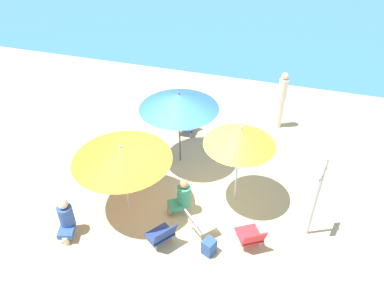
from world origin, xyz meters
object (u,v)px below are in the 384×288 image
object	(u,v)px
umbrella_orange	(122,153)
beach_chair_a	(251,237)
beach_chair_d	(163,234)
person_a	(66,218)
person_b	(281,100)
beach_chair_b	(199,223)
umbrella_yellow	(240,136)
umbrella_blue	(179,101)
beach_bag	(209,247)
beach_chair_c	(187,123)
person_c	(108,157)
warning_sign	(319,188)
person_d	(182,197)

from	to	relation	value
umbrella_orange	beach_chair_a	bearing A→B (deg)	-5.89
beach_chair_d	person_a	distance (m)	2.07
beach_chair_a	person_b	world-z (taller)	person_b
beach_chair_b	beach_chair_d	distance (m)	0.80
umbrella_yellow	beach_chair_a	world-z (taller)	umbrella_yellow
umbrella_blue	beach_bag	size ratio (longest dim) A/B	5.90
umbrella_blue	beach_chair_c	world-z (taller)	umbrella_blue
umbrella_blue	person_c	bearing A→B (deg)	-149.24
umbrella_blue	beach_chair_d	xyz separation A→B (m)	(0.53, -2.76, -1.54)
beach_chair_a	beach_chair_b	world-z (taller)	beach_chair_b
beach_chair_c	person_c	size ratio (longest dim) A/B	0.68
umbrella_yellow	beach_chair_a	distance (m)	2.09
umbrella_blue	beach_chair_d	bearing A→B (deg)	-79.07
umbrella_yellow	beach_chair_d	bearing A→B (deg)	-123.89
beach_chair_c	person_a	bearing A→B (deg)	-15.48
beach_chair_b	person_a	size ratio (longest dim) A/B	0.78
warning_sign	person_a	bearing A→B (deg)	-147.69
beach_chair_c	warning_sign	xyz separation A→B (m)	(3.65, -2.94, 1.01)
person_d	person_c	bearing A→B (deg)	-51.64
umbrella_blue	umbrella_orange	bearing A→B (deg)	-107.44
person_c	umbrella_yellow	bearing A→B (deg)	137.21
person_d	person_a	bearing A→B (deg)	-0.82
person_a	beach_bag	xyz separation A→B (m)	(3.02, 0.38, -0.28)
beach_chair_a	person_a	bearing A→B (deg)	70.74
beach_chair_c	beach_bag	xyz separation A→B (m)	(1.74, -4.04, -0.14)
beach_chair_c	beach_chair_d	xyz separation A→B (m)	(0.76, -4.12, -0.01)
person_d	umbrella_blue	bearing A→B (deg)	-102.46
person_b	person_c	xyz separation A→B (m)	(-3.94, -3.42, -0.46)
beach_chair_d	warning_sign	bearing A→B (deg)	-121.98
umbrella_yellow	person_d	world-z (taller)	umbrella_yellow
beach_chair_a	beach_chair_d	world-z (taller)	beach_chair_d
person_b	person_c	world-z (taller)	person_b
umbrella_orange	beach_chair_a	world-z (taller)	umbrella_orange
person_a	person_d	world-z (taller)	person_a
beach_bag	umbrella_blue	bearing A→B (deg)	119.37
person_a	beach_bag	world-z (taller)	person_a
umbrella_yellow	beach_chair_c	size ratio (longest dim) A/B	3.44
person_a	beach_chair_b	bearing A→B (deg)	88.33
warning_sign	umbrella_yellow	bearing A→B (deg)	177.61
beach_chair_b	beach_bag	xyz separation A→B (m)	(0.34, -0.40, -0.17)
beach_chair_b	umbrella_orange	bearing A→B (deg)	121.86
beach_chair_c	person_b	world-z (taller)	person_b
umbrella_yellow	warning_sign	distance (m)	1.88
person_a	warning_sign	bearing A→B (deg)	88.79
umbrella_blue	beach_bag	distance (m)	3.50
beach_chair_d	beach_bag	xyz separation A→B (m)	(0.98, 0.08, -0.13)
person_c	umbrella_orange	bearing A→B (deg)	93.26
umbrella_yellow	beach_chair_c	world-z (taller)	umbrella_yellow
umbrella_blue	beach_chair_b	xyz separation A→B (m)	(1.17, -2.28, -1.50)
umbrella_yellow	umbrella_orange	bearing A→B (deg)	-157.82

